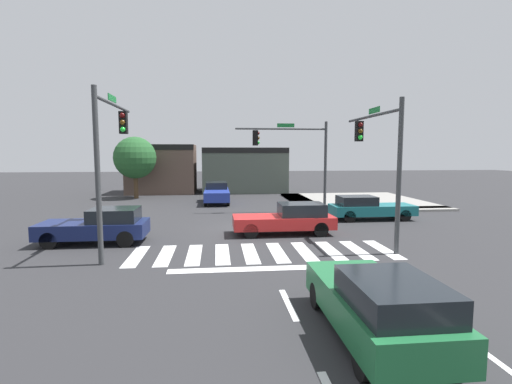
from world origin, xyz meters
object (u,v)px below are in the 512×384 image
Objects in this scene: traffic_signal_southwest at (110,142)px; car_green at (378,304)px; car_red at (288,219)px; car_teal at (368,208)px; traffic_signal_northeast at (294,149)px; traffic_signal_southeast at (379,147)px; car_blue at (217,193)px; car_navy at (99,226)px; roadside_tree at (135,158)px.

traffic_signal_southwest reaches higher than car_green.
car_red is 6.22m from car_teal.
traffic_signal_northeast is at bearing -44.28° from traffic_signal_southwest.
traffic_signal_northeast is 17.25m from car_green.
car_teal is (12.56, 5.81, -3.51)m from traffic_signal_southwest.
traffic_signal_southeast is at bearing -109.18° from car_teal.
car_blue reaches higher than car_green.
traffic_signal_northeast is at bearing -142.46° from car_navy.
traffic_signal_southeast is at bearing -52.05° from roadside_tree.
traffic_signal_northeast is 1.26× the size of car_red.
traffic_signal_southeast is at bearing 149.36° from car_red.
roadside_tree is at bearing 37.95° from traffic_signal_southeast.
car_red is at bearing -71.01° from traffic_signal_southwest.
car_teal is at bearing -162.46° from car_navy.
roadside_tree reaches higher than car_blue.
roadside_tree is at bearing 142.04° from car_teal.
car_green is (-1.72, -16.85, -3.27)m from traffic_signal_northeast.
car_navy is at bearing 33.28° from traffic_signal_southwest.
car_navy reaches higher than car_teal.
traffic_signal_southeast reaches higher than traffic_signal_northeast.
car_red is at bearing -56.60° from roadside_tree.
traffic_signal_northeast is 5.96m from car_teal.
traffic_signal_northeast is at bearing -103.66° from car_red.
car_teal is at bearing -65.18° from traffic_signal_southwest.
car_navy is at bearing 37.54° from traffic_signal_northeast.
traffic_signal_northeast is at bearing -5.84° from car_green.
car_teal is (5.38, 13.53, -0.06)m from car_green.
traffic_signal_southwest is at bearing -81.14° from roadside_tree.
traffic_signal_southeast is 1.33× the size of car_green.
car_blue is 1.00× the size of car_teal.
car_navy is 16.55m from roadside_tree.
traffic_signal_southwest is at bearing 18.99° from car_red.
car_navy is at bearing 41.46° from car_green.
roadside_tree is at bearing 21.31° from car_green.
traffic_signal_southwest reaches higher than car_red.
car_navy is at bearing 6.79° from car_red.
car_red is at bearing 59.36° from traffic_signal_southeast.
traffic_signal_northeast reaches higher than roadside_tree.
car_blue is at bearing 135.87° from car_teal.
car_red is 8.35m from car_navy.
car_teal is at bearing 45.87° from car_blue.
traffic_signal_southwest is 15.08m from car_blue.
traffic_signal_northeast is 8.83m from traffic_signal_southeast.
car_green is at bearing -68.69° from roadside_tree.
traffic_signal_southwest reaches higher than car_navy.
car_blue reaches higher than car_red.
car_red is (-1.61, -6.62, -3.30)m from traffic_signal_northeast.
car_teal is 0.91× the size of roadside_tree.
traffic_signal_northeast reaches higher than car_green.
car_red is at bearing 15.95° from car_blue.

